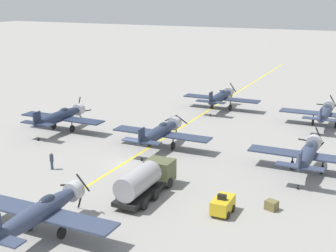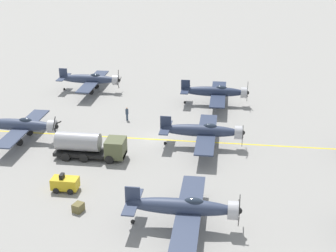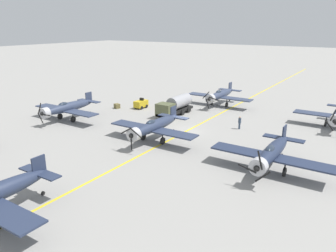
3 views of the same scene
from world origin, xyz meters
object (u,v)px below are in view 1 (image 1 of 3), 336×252
(ground_crew_walking, at_px, (52,160))
(airplane_mid_left, at_px, (60,116))
(airplane_mid_center, at_px, (160,132))
(airplane_far_center, at_px, (221,97))
(airplane_far_right, at_px, (325,113))
(airplane_near_center, at_px, (41,212))
(fuel_tanker, at_px, (146,180))
(airplane_mid_right, at_px, (308,154))
(supply_crate_by_tanker, at_px, (272,205))
(tow_tractor, at_px, (223,205))

(ground_crew_walking, bearing_deg, airplane_mid_left, 123.78)
(airplane_mid_left, bearing_deg, airplane_mid_center, -12.45)
(airplane_far_center, relative_size, airplane_far_right, 1.00)
(airplane_mid_left, bearing_deg, airplane_near_center, -64.23)
(airplane_near_center, height_order, fuel_tanker, airplane_near_center)
(airplane_mid_right, xyz_separation_m, supply_crate_by_tanker, (-1.24, -9.85, -1.61))
(airplane_near_center, height_order, ground_crew_walking, airplane_near_center)
(airplane_far_right, distance_m, tow_tractor, 30.83)
(airplane_mid_left, bearing_deg, supply_crate_by_tanker, -29.40)
(airplane_near_center, relative_size, airplane_mid_center, 1.00)
(airplane_mid_center, bearing_deg, ground_crew_walking, -139.46)
(airplane_far_right, distance_m, supply_crate_by_tanker, 28.17)
(airplane_far_right, xyz_separation_m, supply_crate_by_tanker, (-0.58, -28.12, -1.61))
(tow_tractor, bearing_deg, airplane_far_center, 109.29)
(tow_tractor, height_order, supply_crate_by_tanker, tow_tractor)
(airplane_near_center, relative_size, airplane_far_right, 1.00)
(airplane_mid_left, bearing_deg, airplane_far_right, 19.44)
(fuel_tanker, xyz_separation_m, tow_tractor, (7.38, -0.44, -0.72))
(airplane_mid_center, bearing_deg, airplane_mid_right, -17.86)
(airplane_far_right, relative_size, fuel_tanker, 1.50)
(airplane_near_center, xyz_separation_m, tow_tractor, (10.96, 9.30, -1.22))
(airplane_mid_left, height_order, airplane_far_center, airplane_mid_left)
(airplane_far_right, relative_size, tow_tractor, 4.62)
(ground_crew_walking, bearing_deg, fuel_tanker, -7.96)
(fuel_tanker, bearing_deg, airplane_mid_left, 145.78)
(airplane_mid_center, distance_m, airplane_far_right, 23.92)
(ground_crew_walking, distance_m, supply_crate_by_tanker, 22.65)
(airplane_near_center, height_order, airplane_far_center, same)
(airplane_far_center, height_order, airplane_far_right, same)
(tow_tractor, bearing_deg, supply_crate_by_tanker, 34.77)
(airplane_near_center, height_order, airplane_mid_left, airplane_mid_left)
(airplane_near_center, xyz_separation_m, airplane_mid_left, (-16.00, 23.04, 0.00))
(airplane_mid_right, height_order, fuel_tanker, airplane_mid_right)
(airplane_far_right, relative_size, ground_crew_walking, 6.47)
(airplane_mid_right, relative_size, airplane_far_center, 1.00)
(airplane_far_center, bearing_deg, airplane_near_center, -93.49)
(airplane_far_right, bearing_deg, airplane_mid_left, -161.09)
(airplane_mid_center, xyz_separation_m, supply_crate_by_tanker, (15.51, -10.42, -1.61))
(supply_crate_by_tanker, bearing_deg, ground_crew_walking, -179.14)
(airplane_mid_center, bearing_deg, airplane_far_center, 73.67)
(ground_crew_walking, bearing_deg, supply_crate_by_tanker, 0.86)
(airplane_near_center, xyz_separation_m, airplane_mid_center, (-1.06, 22.14, 0.00))
(airplane_mid_right, relative_size, airplane_mid_left, 1.00)
(airplane_mid_right, bearing_deg, airplane_mid_left, -169.13)
(airplane_far_center, relative_size, tow_tractor, 4.62)
(airplane_near_center, bearing_deg, fuel_tanker, 77.77)
(airplane_mid_left, xyz_separation_m, airplane_far_center, (15.08, 20.16, -0.00))
(airplane_near_center, bearing_deg, airplane_mid_left, 132.69)
(airplane_near_center, xyz_separation_m, supply_crate_by_tanker, (14.44, 11.72, -1.61))
(airplane_mid_left, xyz_separation_m, ground_crew_walking, (7.80, -11.66, -1.00))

